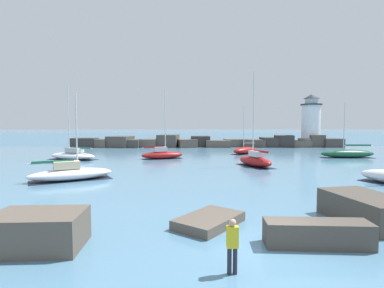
% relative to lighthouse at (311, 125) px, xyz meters
% --- Properties ---
extents(ground_plane, '(600.00, 600.00, 0.00)m').
position_rel_lighthouse_xyz_m(ground_plane, '(-23.67, -52.67, -4.70)').
color(ground_plane, teal).
extents(open_sea_beyond, '(400.00, 116.00, 0.01)m').
position_rel_lighthouse_xyz_m(open_sea_beyond, '(-23.67, 59.80, -4.70)').
color(open_sea_beyond, teal).
rests_on(open_sea_beyond, ground).
extents(breakwater_jetty, '(56.79, 6.56, 2.57)m').
position_rel_lighthouse_xyz_m(breakwater_jetty, '(-22.24, -0.30, -3.72)').
color(breakwater_jetty, '#383330').
rests_on(breakwater_jetty, ground).
extents(lighthouse, '(5.22, 5.22, 11.15)m').
position_rel_lighthouse_xyz_m(lighthouse, '(0.00, 0.00, 0.00)').
color(lighthouse, gray).
rests_on(lighthouse, ground).
extents(foreground_rocks, '(17.59, 6.09, 1.37)m').
position_rel_lighthouse_xyz_m(foreground_rocks, '(-24.28, -50.96, -4.10)').
color(foreground_rocks, brown).
rests_on(foreground_rocks, ground).
extents(sailboat_moored_0, '(3.83, 5.78, 10.65)m').
position_rel_lighthouse_xyz_m(sailboat_moored_0, '(-19.18, -30.33, -4.01)').
color(sailboat_moored_0, maroon).
rests_on(sailboat_moored_0, ground).
extents(sailboat_moored_1, '(7.08, 5.16, 7.32)m').
position_rel_lighthouse_xyz_m(sailboat_moored_1, '(-36.76, -38.25, -4.11)').
color(sailboat_moored_1, white).
rests_on(sailboat_moored_1, ground).
extents(sailboat_moored_2, '(5.21, 4.80, 7.64)m').
position_rel_lighthouse_xyz_m(sailboat_moored_2, '(-17.39, -15.98, -4.11)').
color(sailboat_moored_2, maroon).
rests_on(sailboat_moored_2, ground).
extents(sailboat_moored_4, '(7.57, 2.05, 7.77)m').
position_rel_lighthouse_xyz_m(sailboat_moored_4, '(-3.96, -21.85, -4.11)').
color(sailboat_moored_4, '#195138').
rests_on(sailboat_moored_4, ground).
extents(sailboat_moored_5, '(7.29, 4.72, 10.05)m').
position_rel_lighthouse_xyz_m(sailboat_moored_5, '(-42.14, -23.15, -4.11)').
color(sailboat_moored_5, white).
rests_on(sailboat_moored_5, ground).
extents(sailboat_moored_6, '(6.05, 3.46, 9.33)m').
position_rel_lighthouse_xyz_m(sailboat_moored_6, '(-30.20, -22.50, -4.08)').
color(sailboat_moored_6, maroon).
rests_on(sailboat_moored_6, ground).
extents(person_on_rocks, '(0.36, 0.23, 1.76)m').
position_rel_lighthouse_xyz_m(person_on_rocks, '(-25.64, -54.50, -3.72)').
color(person_on_rocks, '#282833').
rests_on(person_on_rocks, ground).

